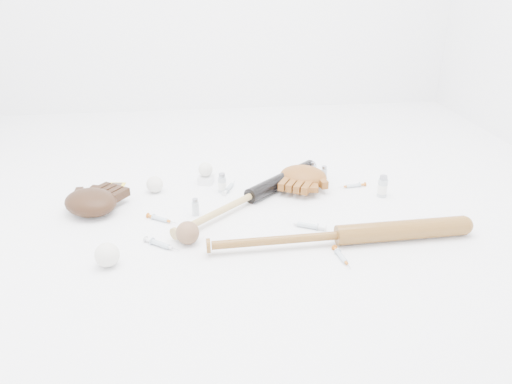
{
  "coord_description": "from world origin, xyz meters",
  "views": [
    {
      "loc": [
        -0.17,
        -1.76,
        0.91
      ],
      "look_at": [
        0.05,
        0.03,
        0.06
      ],
      "focal_mm": 35.0,
      "sensor_mm": 36.0,
      "label": 1
    }
  ],
  "objects": [
    {
      "name": "vial_1",
      "position": [
        0.34,
        0.3,
        0.03
      ],
      "size": [
        0.03,
        0.03,
        0.07
      ],
      "primitive_type": "cylinder",
      "color": "#B4BFC6",
      "rests_on": "ground"
    },
    {
      "name": "trading_card",
      "position": [
        -0.55,
        0.28,
        0.0
      ],
      "size": [
        0.08,
        0.1,
        0.01
      ],
      "primitive_type": "cube",
      "rotation": [
        0.0,
        0.0,
        -0.15
      ],
      "color": "yellow",
      "rests_on": "ground"
    },
    {
      "name": "baseball_left",
      "position": [
        -0.58,
        0.08,
        0.03
      ],
      "size": [
        0.06,
        0.06,
        0.06
      ],
      "primitive_type": "sphere",
      "color": "silver",
      "rests_on": "ground"
    },
    {
      "name": "vial_4",
      "position": [
        -0.2,
        -0.02,
        0.04
      ],
      "size": [
        0.03,
        0.03,
        0.07
      ],
      "primitive_type": "cylinder",
      "color": "#B4BFC6",
      "rests_on": "ground"
    },
    {
      "name": "syringe_0",
      "position": [
        -0.33,
        -0.05,
        0.01
      ],
      "size": [
        0.14,
        0.1,
        0.02
      ],
      "primitive_type": null,
      "rotation": [
        0.0,
        0.0,
        -0.6
      ],
      "color": "#ADBCC6",
      "rests_on": "ground"
    },
    {
      "name": "syringe_5",
      "position": [
        -0.32,
        -0.24,
        0.01
      ],
      "size": [
        0.15,
        0.12,
        0.02
      ],
      "primitive_type": null,
      "rotation": [
        0.0,
        0.0,
        -0.65
      ],
      "color": "#ADBCC6",
      "rests_on": "ground"
    },
    {
      "name": "pedestal",
      "position": [
        -0.15,
        0.28,
        0.02
      ],
      "size": [
        0.08,
        0.08,
        0.03
      ],
      "primitive_type": "cube",
      "rotation": [
        0.0,
        0.0,
        -0.31
      ],
      "color": "white",
      "rests_on": "ground"
    },
    {
      "name": "syringe_3",
      "position": [
        0.28,
        -0.4,
        0.01
      ],
      "size": [
        0.05,
        0.15,
        0.02
      ],
      "primitive_type": null,
      "rotation": [
        0.0,
        0.0,
        -1.43
      ],
      "color": "#ADBCC6",
      "rests_on": "ground"
    },
    {
      "name": "baseball_on_pedestal",
      "position": [
        -0.15,
        0.28,
        0.07
      ],
      "size": [
        0.06,
        0.06,
        0.06
      ],
      "primitive_type": "sphere",
      "color": "silver",
      "rests_on": "pedestal"
    },
    {
      "name": "vial_3",
      "position": [
        0.58,
        0.05,
        0.05
      ],
      "size": [
        0.04,
        0.04,
        0.09
      ],
      "primitive_type": "cylinder",
      "color": "#B4BFC6",
      "rests_on": "ground"
    },
    {
      "name": "glove_dark",
      "position": [
        -0.6,
        0.05,
        0.05
      ],
      "size": [
        0.36,
        0.36,
        0.09
      ],
      "primitive_type": null,
      "rotation": [
        0.0,
        0.0,
        -0.64
      ],
      "color": "black",
      "rests_on": "ground"
    },
    {
      "name": "syringe_1",
      "position": [
        0.21,
        -0.18,
        0.01
      ],
      "size": [
        0.16,
        0.1,
        0.02
      ],
      "primitive_type": null,
      "rotation": [
        0.0,
        0.0,
        2.67
      ],
      "color": "#ADBCC6",
      "rests_on": "ground"
    },
    {
      "name": "baseball_aged",
      "position": [
        -0.23,
        -0.23,
        0.04
      ],
      "size": [
        0.08,
        0.08,
        0.08
      ],
      "primitive_type": "sphere",
      "color": "brown",
      "rests_on": "ground"
    },
    {
      "name": "glove_tan",
      "position": [
        0.27,
        0.2,
        0.05
      ],
      "size": [
        0.34,
        0.34,
        0.09
      ],
      "primitive_type": null,
      "rotation": [
        0.0,
        0.0,
        2.62
      ],
      "color": "brown",
      "rests_on": "ground"
    },
    {
      "name": "baseball_mid",
      "position": [
        -0.49,
        -0.34,
        0.04
      ],
      "size": [
        0.08,
        0.08,
        0.08
      ],
      "primitive_type": "sphere",
      "color": "silver",
      "rests_on": "ground"
    },
    {
      "name": "syringe_4",
      "position": [
        0.49,
        0.16,
        0.01
      ],
      "size": [
        0.14,
        0.04,
        0.02
      ],
      "primitive_type": null,
      "rotation": [
        0.0,
        0.0,
        3.28
      ],
      "color": "#ADBCC6",
      "rests_on": "ground"
    },
    {
      "name": "vial_2",
      "position": [
        -0.08,
        0.18,
        0.04
      ],
      "size": [
        0.03,
        0.03,
        0.09
      ],
      "primitive_type": "cylinder",
      "color": "#B4BFC6",
      "rests_on": "ground"
    },
    {
      "name": "syringe_2",
      "position": [
        -0.05,
        0.2,
        0.01
      ],
      "size": [
        0.09,
        0.16,
        0.02
      ],
      "primitive_type": null,
      "rotation": [
        0.0,
        0.0,
        1.16
      ],
      "color": "#ADBCC6",
      "rests_on": "ground"
    },
    {
      "name": "bat_wood",
      "position": [
        0.3,
        -0.3,
        0.04
      ],
      "size": [
        0.98,
        0.1,
        0.07
      ],
      "primitive_type": null,
      "rotation": [
        0.0,
        0.0,
        0.03
      ],
      "color": "brown",
      "rests_on": "ground"
    },
    {
      "name": "baseball_upper",
      "position": [
        -0.37,
        0.21,
        0.04
      ],
      "size": [
        0.07,
        0.07,
        0.07
      ],
      "primitive_type": "sphere",
      "color": "silver",
      "rests_on": "ground"
    },
    {
      "name": "bat_dark",
      "position": [
        0.03,
        0.06,
        0.03
      ],
      "size": [
        0.69,
        0.64,
        0.06
      ],
      "primitive_type": null,
      "rotation": [
        0.0,
        0.0,
        0.74
      ],
      "color": "black",
      "rests_on": "ground"
    },
    {
      "name": "vial_0",
      "position": [
        0.38,
        0.25,
        0.03
      ],
      "size": [
        0.03,
        0.03,
        0.07
      ],
      "primitive_type": "cylinder",
      "color": "#B4BFC6",
      "rests_on": "ground"
    }
  ]
}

